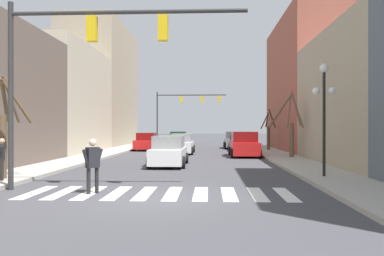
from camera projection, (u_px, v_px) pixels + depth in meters
ground_plane at (155, 199)px, 11.13m from camera, size 240.00×240.00×0.00m
sidewalk_right at (382, 198)px, 10.82m from camera, size 2.51×90.00×0.15m
building_row_left at (48, 84)px, 28.98m from camera, size 6.00×43.99×13.66m
building_row_right at (362, 72)px, 22.67m from camera, size 6.00×36.08×12.46m
crosswalk_stripes at (159, 193)px, 12.03m from camera, size 8.55×2.60×0.01m
traffic_signal_near at (80, 51)px, 12.59m from camera, size 8.10×0.28×6.39m
traffic_signal_far at (183, 105)px, 48.21m from camera, size 8.99×0.28×6.72m
street_lamp_right_corner at (324, 97)px, 15.16m from camera, size 0.95×0.36×4.57m
car_parked_left_near at (244, 145)px, 27.40m from camera, size 2.15×4.54×1.82m
car_parked_left_mid at (235, 141)px, 37.97m from camera, size 2.15×4.22×1.71m
car_driving_away_lane at (147, 142)px, 35.18m from camera, size 1.99×4.86×1.63m
car_at_intersection at (169, 152)px, 20.72m from camera, size 1.99×4.51×1.65m
car_parked_left_far at (182, 144)px, 30.44m from camera, size 2.00×4.84×1.62m
car_driving_toward_lane at (179, 140)px, 40.38m from camera, size 1.99×4.70×1.69m
pedestrian_on_left_sidewalk at (93, 161)px, 11.98m from camera, size 0.56×0.63×1.76m
pedestrian_waiting_at_curb at (2, 155)px, 13.97m from camera, size 0.40×0.63×1.57m
street_tree_left_near at (7, 127)px, 14.64m from camera, size 1.54×1.54×4.00m
street_tree_right_near at (290, 127)px, 24.86m from camera, size 1.86×3.14×4.41m
street_tree_left_far at (268, 132)px, 33.15m from camera, size 1.61×1.88×3.66m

